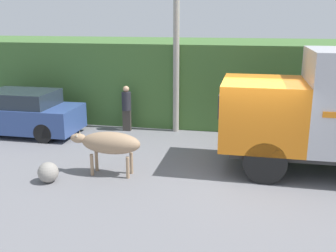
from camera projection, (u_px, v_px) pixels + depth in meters
The scene contains 8 objects.
ground_plane at pixel (247, 177), 10.36m from camera, with size 60.00×60.00×0.00m, color slate.
hillside_embankment at pixel (251, 80), 16.28m from camera, with size 32.00×5.26×3.13m.
building_backdrop at pixel (165, 87), 15.80m from camera, with size 5.97×2.70×2.67m.
brown_cow at pixel (109, 143), 10.31m from camera, with size 1.93×0.59×1.18m.
parked_suv at pixel (21, 113), 14.00m from camera, with size 4.26×1.84×1.57m.
pedestrian_on_hill at pixel (127, 106), 14.39m from camera, with size 0.36×0.36×1.67m.
utility_pole at pixel (176, 37), 13.66m from camera, with size 0.90×0.22×6.60m.
roadside_rock at pixel (48, 172), 9.98m from camera, with size 0.53×0.53×0.53m.
Camera 1 is at (-0.08, -9.85, 4.06)m, focal length 42.00 mm.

